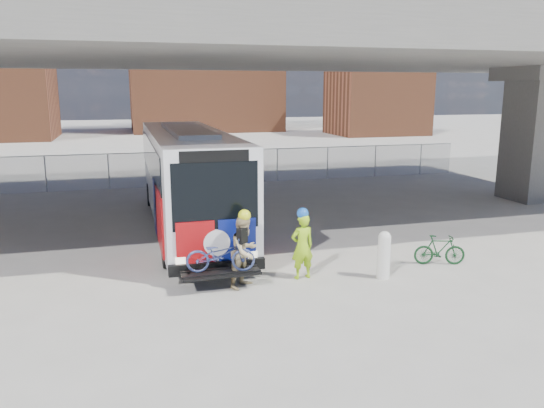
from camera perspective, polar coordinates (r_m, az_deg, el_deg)
name	(u,v)px	position (r m, az deg, el deg)	size (l,w,h in m)	color
ground	(262,246)	(17.39, -1.04, -4.53)	(160.00, 160.00, 0.00)	#9E9991
bus	(188,171)	(19.57, -9.08, 3.52)	(2.67, 13.00, 3.69)	silver
overpass	(235,48)	(20.61, -4.05, 16.44)	(40.00, 16.00, 7.95)	#605E59
chainlink_fence	(206,158)	(28.65, -7.16, 4.90)	(30.00, 0.06, 30.00)	gray
brick_buildings	(168,86)	(64.57, -11.12, 12.31)	(54.00, 22.00, 12.00)	brown
smokestack	(259,32)	(73.79, -1.39, 17.99)	(2.20, 2.20, 25.00)	brown
bollard	(384,253)	(14.61, 11.95, -5.20)	(0.34, 0.34, 1.31)	white
cyclist_hivis	(302,245)	(14.24, 3.28, -4.38)	(0.71, 0.52, 1.96)	#9DD716
cyclist_tan	(245,251)	(13.64, -2.95, -5.03)	(1.15, 1.13, 2.05)	tan
bike_parked	(440,250)	(16.21, 17.58, -4.73)	(0.42, 1.47, 0.89)	#123A1B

